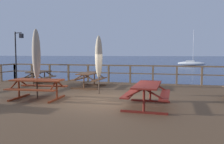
{
  "coord_description": "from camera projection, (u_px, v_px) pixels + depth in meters",
  "views": [
    {
      "loc": [
        2.31,
        -8.17,
        2.5
      ],
      "look_at": [
        0.0,
        0.81,
        1.77
      ],
      "focal_mm": 36.13,
      "sensor_mm": 36.0,
      "label": 1
    }
  ],
  "objects": [
    {
      "name": "railing_waterside_far",
      "position": [
        130.0,
        71.0,
        13.58
      ],
      "size": [
        16.33,
        0.1,
        1.09
      ],
      "color": "brown",
      "rests_on": "wooden_deck"
    },
    {
      "name": "picnic_table_mid_centre",
      "position": [
        147.0,
        90.0,
        7.37
      ],
      "size": [
        1.45,
        2.09,
        0.78
      ],
      "color": "maroon",
      "rests_on": "wooden_deck"
    },
    {
      "name": "picnic_table_front_right",
      "position": [
        39.0,
        75.0,
        12.77
      ],
      "size": [
        1.53,
        1.77,
        0.78
      ],
      "color": "brown",
      "rests_on": "wooden_deck"
    },
    {
      "name": "ground_plane",
      "position": [
        107.0,
        119.0,
        8.66
      ],
      "size": [
        600.0,
        600.0,
        0.0
      ],
      "primitive_type": "plane",
      "color": "navy"
    },
    {
      "name": "picnic_table_front_left",
      "position": [
        89.0,
        77.0,
        11.86
      ],
      "size": [
        1.43,
        1.9,
        0.78
      ],
      "color": "brown",
      "rests_on": "wooden_deck"
    },
    {
      "name": "picnic_table_back_right",
      "position": [
        37.0,
        85.0,
        8.71
      ],
      "size": [
        2.04,
        1.53,
        0.78
      ],
      "color": "#993819",
      "rests_on": "wooden_deck"
    },
    {
      "name": "wooden_deck",
      "position": [
        107.0,
        110.0,
        8.63
      ],
      "size": [
        16.53,
        10.74,
        0.77
      ],
      "primitive_type": "cube",
      "color": "brown",
      "rests_on": "ground"
    },
    {
      "name": "sailboat_distant",
      "position": [
        191.0,
        63.0,
        50.04
      ],
      "size": [
        6.2,
        2.66,
        7.72
      ],
      "color": "white",
      "rests_on": "ground"
    },
    {
      "name": "patio_umbrella_tall_mid_right",
      "position": [
        99.0,
        57.0,
        9.72
      ],
      "size": [
        0.32,
        0.32,
        2.54
      ],
      "color": "#4C3828",
      "rests_on": "wooden_deck"
    },
    {
      "name": "patio_umbrella_tall_front",
      "position": [
        36.0,
        54.0,
        8.7
      ],
      "size": [
        0.32,
        0.32,
        2.71
      ],
      "color": "#4C3828",
      "rests_on": "wooden_deck"
    },
    {
      "name": "patio_umbrella_short_front",
      "position": [
        37.0,
        55.0,
        12.63
      ],
      "size": [
        0.32,
        0.32,
        2.63
      ],
      "color": "#4C3828",
      "rests_on": "wooden_deck"
    },
    {
      "name": "lamp_post_hooked",
      "position": [
        18.0,
        48.0,
        14.74
      ],
      "size": [
        0.69,
        0.24,
        3.2
      ],
      "color": "black",
      "rests_on": "wooden_deck"
    }
  ]
}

